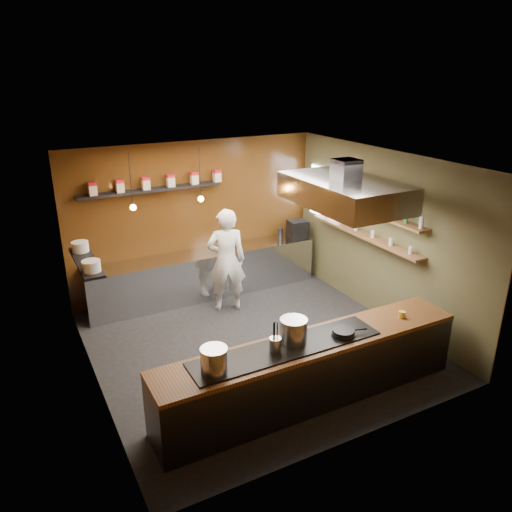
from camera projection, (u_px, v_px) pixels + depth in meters
floor at (256, 345)px, 8.18m from camera, size 5.00×5.00×0.00m
back_wall at (196, 219)px, 9.70m from camera, size 5.00×0.00×5.00m
left_wall at (88, 293)px, 6.55m from camera, size 0.00×5.00×5.00m
right_wall at (382, 236)px, 8.73m from camera, size 0.00×5.00×5.00m
ceiling at (256, 162)px, 7.10m from camera, size 5.00×5.00×0.00m
window_pane at (325, 193)px, 9.97m from camera, size 0.00×1.00×1.00m
prep_counter at (205, 274)px, 9.81m from camera, size 4.60×0.65×0.90m
pass_counter at (311, 370)px, 6.69m from camera, size 4.40×0.72×0.94m
tin_shelf at (151, 190)px, 8.95m from camera, size 2.60×0.26×0.04m
plate_shelf at (86, 262)px, 7.43m from camera, size 0.30×1.40×0.04m
bottle_shelf_upper at (366, 210)px, 8.76m from camera, size 0.26×2.80×0.04m
bottle_shelf_lower at (364, 235)px, 8.92m from camera, size 0.26×2.80×0.04m
extractor_hood at (345, 192)px, 7.51m from camera, size 1.20×2.00×0.72m
pendant_left at (133, 204)px, 8.20m from camera, size 0.10×0.10×0.95m
pendant_right at (201, 196)px, 8.72m from camera, size 0.10×0.10×0.95m
storage_tins at (158, 182)px, 8.96m from camera, size 2.43×0.13×0.22m
plate_stacks at (85, 256)px, 7.39m from camera, size 0.26×1.16×0.16m
bottles at (367, 202)px, 8.71m from camera, size 0.06×2.66×0.24m
wine_glasses at (364, 231)px, 8.89m from camera, size 0.07×2.37×0.13m
stockpot_large at (214, 360)px, 5.78m from camera, size 0.43×0.43×0.31m
stockpot_small at (293, 331)px, 6.40m from camera, size 0.36×0.36×0.33m
utensil_crock at (275, 345)px, 6.20m from camera, size 0.20×0.20×0.20m
frying_pan at (344, 332)px, 6.62m from camera, size 0.48×0.32×0.08m
butter_jar at (402, 314)px, 7.12m from camera, size 0.12×0.12×0.09m
espresso_machine at (297, 229)px, 10.46m from camera, size 0.40×0.38×0.37m
chef at (226, 260)px, 9.06m from camera, size 0.81×0.65×1.95m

